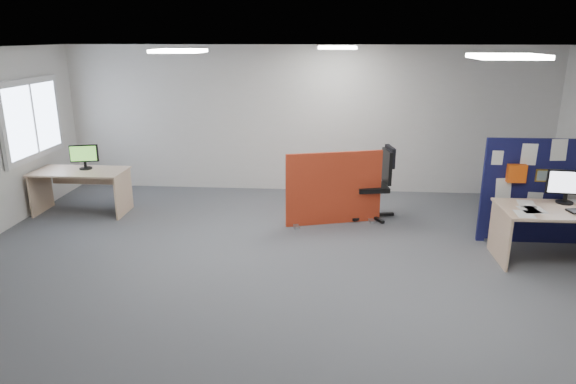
# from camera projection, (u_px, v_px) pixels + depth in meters

# --- Properties ---
(floor) EXTENTS (9.00, 9.00, 0.00)m
(floor) POSITION_uv_depth(u_px,v_px,m) (295.00, 268.00, 6.58)
(floor) COLOR #4F5257
(floor) RESTS_ON ground
(ceiling) EXTENTS (9.00, 7.00, 0.02)m
(ceiling) POSITION_uv_depth(u_px,v_px,m) (296.00, 50.00, 5.79)
(ceiling) COLOR white
(ceiling) RESTS_ON wall_back
(wall_back) EXTENTS (9.00, 0.02, 2.70)m
(wall_back) POSITION_uv_depth(u_px,v_px,m) (307.00, 120.00, 9.52)
(wall_back) COLOR silver
(wall_back) RESTS_ON floor
(wall_front) EXTENTS (9.00, 0.02, 2.70)m
(wall_front) POSITION_uv_depth(u_px,v_px,m) (257.00, 318.00, 2.85)
(wall_front) COLOR silver
(wall_front) RESTS_ON floor
(window) EXTENTS (0.06, 1.70, 1.30)m
(window) POSITION_uv_depth(u_px,v_px,m) (32.00, 119.00, 8.36)
(window) COLOR white
(window) RESTS_ON wall_left
(ceiling_lights) EXTENTS (4.10, 4.10, 0.04)m
(ceiling_lights) POSITION_uv_depth(u_px,v_px,m) (326.00, 51.00, 6.41)
(ceiling_lights) COLOR white
(ceiling_lights) RESTS_ON ceiling
(navy_divider) EXTENTS (1.83, 0.30, 1.51)m
(navy_divider) POSITION_uv_depth(u_px,v_px,m) (547.00, 191.00, 7.18)
(navy_divider) COLOR #0F0F38
(navy_divider) RESTS_ON floor
(main_desk) EXTENTS (1.91, 0.85, 0.73)m
(main_desk) POSITION_uv_depth(u_px,v_px,m) (574.00, 220.00, 6.63)
(main_desk) COLOR tan
(main_desk) RESTS_ON floor
(monitor_main) EXTENTS (0.52, 0.22, 0.45)m
(monitor_main) POSITION_uv_depth(u_px,v_px,m) (567.00, 185.00, 6.71)
(monitor_main) COLOR black
(monitor_main) RESTS_ON main_desk
(red_divider) EXTENTS (1.49, 0.48, 1.15)m
(red_divider) POSITION_uv_depth(u_px,v_px,m) (334.00, 189.00, 7.98)
(red_divider) COLOR #A82C15
(red_divider) RESTS_ON floor
(second_desk) EXTENTS (1.48, 0.74, 0.73)m
(second_desk) POSITION_uv_depth(u_px,v_px,m) (82.00, 181.00, 8.51)
(second_desk) COLOR tan
(second_desk) RESTS_ON floor
(monitor_second) EXTENTS (0.44, 0.20, 0.41)m
(monitor_second) POSITION_uv_depth(u_px,v_px,m) (84.00, 156.00, 8.45)
(monitor_second) COLOR black
(monitor_second) RESTS_ON second_desk
(office_chair) EXTENTS (0.76, 0.76, 1.15)m
(office_chair) POSITION_uv_depth(u_px,v_px,m) (379.00, 178.00, 8.23)
(office_chair) COLOR black
(office_chair) RESTS_ON floor
(desk_papers) EXTENTS (1.40, 0.84, 0.00)m
(desk_papers) POSITION_uv_depth(u_px,v_px,m) (553.00, 209.00, 6.54)
(desk_papers) COLOR white
(desk_papers) RESTS_ON main_desk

